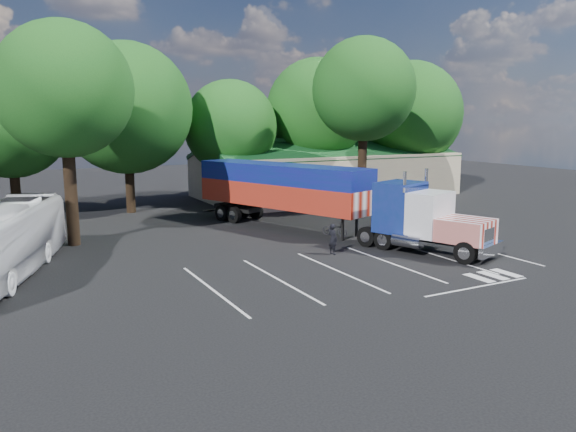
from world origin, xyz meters
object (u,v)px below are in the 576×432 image
bicycle (335,229)px  silver_sedan (334,194)px  semi_truck (314,194)px  woman (333,239)px  tour_bus (2,241)px

bicycle → silver_sedan: silver_sedan is taller
semi_truck → bicycle: semi_truck is taller
woman → tour_bus: size_ratio=0.14×
semi_truck → tour_bus: (-17.93, -2.15, -0.85)m
silver_sedan → semi_truck: bearing=156.0°
woman → silver_sedan: woman is taller
semi_truck → tour_bus: 18.08m
tour_bus → silver_sedan: tour_bus is taller
semi_truck → bicycle: size_ratio=11.80×
woman → semi_truck: bearing=-29.2°
bicycle → silver_sedan: size_ratio=0.41×
tour_bus → woman: bearing=7.2°
woman → silver_sedan: 19.30m
bicycle → tour_bus: 18.53m
semi_truck → woman: 6.16m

